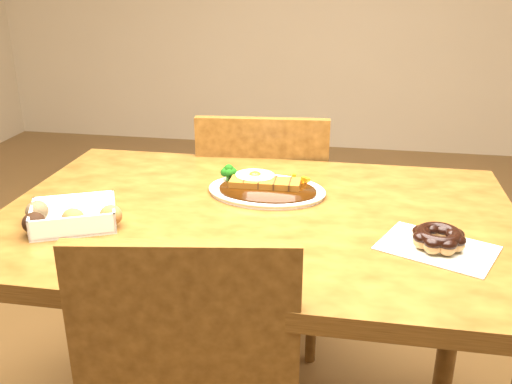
% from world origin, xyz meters
% --- Properties ---
extents(table, '(1.20, 0.80, 0.75)m').
position_xyz_m(table, '(0.00, 0.00, 0.65)').
color(table, '#46290E').
rests_on(table, ground).
extents(chair_far, '(0.46, 0.46, 0.87)m').
position_xyz_m(chair_far, '(-0.07, 0.54, 0.48)').
color(chair_far, '#46290E').
rests_on(chair_far, ground).
extents(katsu_curry_plate, '(0.30, 0.22, 0.06)m').
position_xyz_m(katsu_curry_plate, '(-0.00, 0.12, 0.76)').
color(katsu_curry_plate, white).
rests_on(katsu_curry_plate, table).
extents(donut_box, '(0.22, 0.20, 0.05)m').
position_xyz_m(donut_box, '(-0.39, -0.14, 0.78)').
color(donut_box, white).
rests_on(donut_box, table).
extents(pon_de_ring, '(0.26, 0.23, 0.04)m').
position_xyz_m(pon_de_ring, '(0.39, -0.12, 0.77)').
color(pon_de_ring, silver).
rests_on(pon_de_ring, table).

